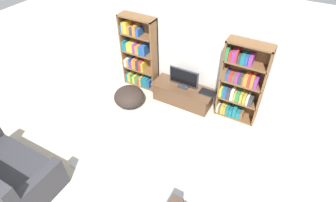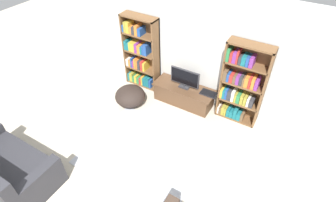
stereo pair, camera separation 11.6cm
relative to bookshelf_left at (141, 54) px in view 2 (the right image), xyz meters
name	(u,v)px [view 2 (the right image)]	position (x,y,z in m)	size (l,w,h in m)	color
wall_back	(198,49)	(1.38, 0.18, 0.45)	(8.80, 0.06, 2.60)	silver
bookshelf_left	(141,54)	(0.00, 0.00, 0.00)	(0.87, 0.30, 1.81)	brown
bookshelf_right	(241,85)	(2.48, 0.00, 0.02)	(0.87, 0.30, 1.81)	brown
tv_stand	(184,95)	(1.28, -0.15, -0.63)	(1.42, 0.54, 0.44)	brown
television	(185,78)	(1.28, -0.15, -0.16)	(0.69, 0.16, 0.47)	#2D2D33
laptop	(208,93)	(1.85, -0.09, -0.39)	(0.36, 0.22, 0.03)	#28282D
area_rug	(144,153)	(1.32, -1.87, -0.84)	(2.19, 1.82, 0.02)	#B2B7C1
couch_left_sectional	(5,170)	(-0.36, -3.55, -0.56)	(1.70, 0.95, 0.91)	#2D2D33
beanbag_ottoman	(130,96)	(0.23, -0.82, -0.63)	(0.69, 0.69, 0.45)	#2D231E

